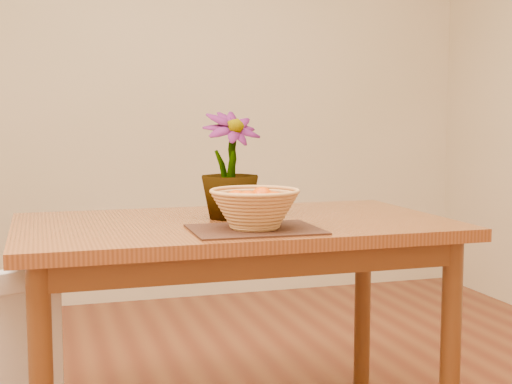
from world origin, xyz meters
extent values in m
cube|color=beige|center=(0.00, 2.25, 1.35)|extent=(4.00, 0.02, 2.70)
cube|color=brown|center=(0.00, 0.30, 0.73)|extent=(1.40, 0.80, 0.04)
cube|color=#512C12|center=(0.00, 0.30, 0.67)|extent=(1.28, 0.68, 0.08)
cylinder|color=#512C12|center=(0.62, -0.02, 0.35)|extent=(0.06, 0.06, 0.71)
cylinder|color=#512C12|center=(-0.62, 0.62, 0.35)|extent=(0.06, 0.06, 0.71)
cylinder|color=#512C12|center=(0.62, 0.62, 0.35)|extent=(0.06, 0.06, 0.71)
cube|color=#3C2015|center=(0.00, 0.09, 0.75)|extent=(0.39, 0.29, 0.01)
cylinder|color=tan|center=(0.00, 0.09, 0.76)|extent=(0.14, 0.14, 0.01)
sphere|color=#DA4303|center=(0.00, 0.09, 0.83)|extent=(0.06, 0.06, 0.06)
sphere|color=#DA4303|center=(0.04, 0.14, 0.84)|extent=(0.07, 0.07, 0.07)
sphere|color=#DA4303|center=(-0.04, 0.12, 0.84)|extent=(0.07, 0.07, 0.07)
sphere|color=#DA4303|center=(-0.03, 0.04, 0.84)|extent=(0.07, 0.07, 0.07)
sphere|color=#DA4303|center=(0.05, 0.05, 0.84)|extent=(0.07, 0.07, 0.07)
imported|color=#1E4915|center=(0.00, 0.35, 0.93)|extent=(0.24, 0.24, 0.36)
camera|label=1|loc=(-0.61, -1.93, 1.09)|focal=50.00mm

